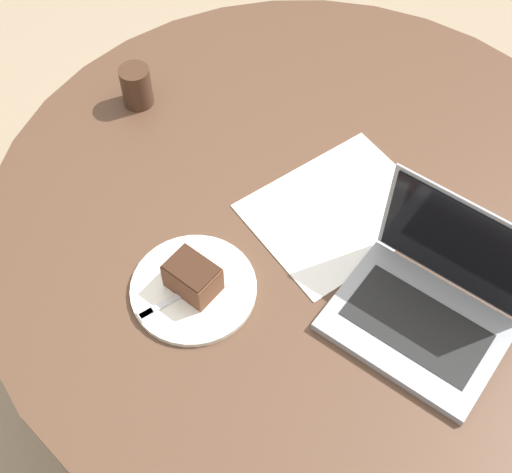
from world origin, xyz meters
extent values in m
plane|color=gray|center=(0.00, 0.00, 0.00)|extent=(12.00, 12.00, 0.00)
cylinder|color=#4C3323|center=(0.00, 0.00, 0.01)|extent=(0.50, 0.50, 0.02)
cylinder|color=#4C3323|center=(0.00, 0.00, 0.37)|extent=(0.09, 0.09, 0.70)
cylinder|color=#4C3323|center=(0.00, 0.00, 0.74)|extent=(1.35, 1.35, 0.03)
cube|color=white|center=(0.02, -0.05, 0.76)|extent=(0.44, 0.41, 0.00)
cylinder|color=silver|center=(-0.28, 0.12, 0.76)|extent=(0.24, 0.24, 0.01)
cube|color=brown|center=(-0.28, 0.12, 0.80)|extent=(0.08, 0.10, 0.06)
cube|color=#351E13|center=(-0.28, 0.12, 0.83)|extent=(0.08, 0.10, 0.00)
cube|color=silver|center=(-0.30, 0.13, 0.77)|extent=(0.15, 0.09, 0.00)
cube|color=silver|center=(-0.37, 0.17, 0.77)|extent=(0.04, 0.04, 0.00)
cylinder|color=#3D2619|center=(0.10, 0.48, 0.80)|extent=(0.07, 0.07, 0.10)
cube|color=gray|center=(-0.16, -0.28, 0.76)|extent=(0.27, 0.34, 0.02)
cube|color=black|center=(-0.16, -0.28, 0.77)|extent=(0.17, 0.27, 0.00)
cube|color=gray|center=(-0.05, -0.30, 0.88)|extent=(0.05, 0.30, 0.23)
cube|color=black|center=(-0.05, -0.30, 0.88)|extent=(0.05, 0.28, 0.21)
camera|label=1|loc=(-0.83, -0.30, 1.91)|focal=50.00mm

